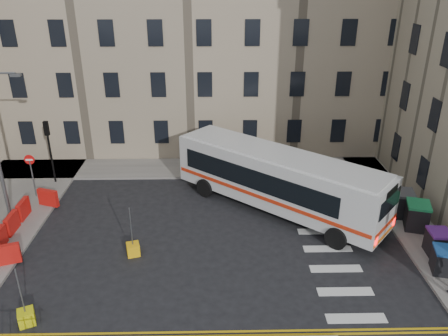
{
  "coord_description": "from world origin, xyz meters",
  "views": [
    {
      "loc": [
        -1.53,
        -19.28,
        12.57
      ],
      "look_at": [
        -1.11,
        2.07,
        3.0
      ],
      "focal_mm": 35.0,
      "sensor_mm": 36.0,
      "label": 1
    }
  ],
  "objects_px": {
    "bus": "(277,178)",
    "wheelie_bin_e": "(389,194)",
    "wheelie_bin_a": "(443,260)",
    "wheelie_bin_c": "(417,216)",
    "wheelie_bin_b": "(438,242)",
    "wheelie_bin_d": "(402,203)",
    "bollard_chevron": "(26,317)",
    "bollard_yellow": "(133,249)"
  },
  "relations": [
    {
      "from": "bus",
      "to": "wheelie_bin_e",
      "type": "xyz_separation_m",
      "value": [
        6.63,
        0.3,
        -1.22
      ]
    },
    {
      "from": "bus",
      "to": "wheelie_bin_a",
      "type": "relative_size",
      "value": 9.03
    },
    {
      "from": "wheelie_bin_c",
      "to": "wheelie_bin_e",
      "type": "relative_size",
      "value": 1.21
    },
    {
      "from": "wheelie_bin_b",
      "to": "wheelie_bin_d",
      "type": "height_order",
      "value": "wheelie_bin_d"
    },
    {
      "from": "bus",
      "to": "wheelie_bin_e",
      "type": "distance_m",
      "value": 6.75
    },
    {
      "from": "wheelie_bin_b",
      "to": "wheelie_bin_e",
      "type": "height_order",
      "value": "wheelie_bin_b"
    },
    {
      "from": "wheelie_bin_e",
      "to": "bollard_chevron",
      "type": "relative_size",
      "value": 2.2
    },
    {
      "from": "bus",
      "to": "wheelie_bin_a",
      "type": "height_order",
      "value": "bus"
    },
    {
      "from": "wheelie_bin_c",
      "to": "wheelie_bin_d",
      "type": "xyz_separation_m",
      "value": [
        -0.26,
        1.35,
        -0.0
      ]
    },
    {
      "from": "bus",
      "to": "wheelie_bin_b",
      "type": "distance_m",
      "value": 8.67
    },
    {
      "from": "bus",
      "to": "wheelie_bin_e",
      "type": "relative_size",
      "value": 8.68
    },
    {
      "from": "wheelie_bin_b",
      "to": "bollard_chevron",
      "type": "xyz_separation_m",
      "value": [
        -18.04,
        -4.1,
        -0.47
      ]
    },
    {
      "from": "wheelie_bin_b",
      "to": "wheelie_bin_c",
      "type": "distance_m",
      "value": 2.35
    },
    {
      "from": "wheelie_bin_a",
      "to": "wheelie_bin_e",
      "type": "distance_m",
      "value": 6.43
    },
    {
      "from": "wheelie_bin_a",
      "to": "wheelie_bin_c",
      "type": "distance_m",
      "value": 3.74
    },
    {
      "from": "wheelie_bin_d",
      "to": "bollard_chevron",
      "type": "relative_size",
      "value": 2.49
    },
    {
      "from": "wheelie_bin_b",
      "to": "wheelie_bin_d",
      "type": "relative_size",
      "value": 0.83
    },
    {
      "from": "wheelie_bin_a",
      "to": "wheelie_bin_b",
      "type": "xyz_separation_m",
      "value": [
        0.38,
        1.37,
        0.03
      ]
    },
    {
      "from": "wheelie_bin_a",
      "to": "wheelie_bin_e",
      "type": "relative_size",
      "value": 0.96
    },
    {
      "from": "bus",
      "to": "bollard_yellow",
      "type": "bearing_deg",
      "value": 160.76
    },
    {
      "from": "wheelie_bin_a",
      "to": "bollard_yellow",
      "type": "height_order",
      "value": "wheelie_bin_a"
    },
    {
      "from": "wheelie_bin_c",
      "to": "bus",
      "type": "bearing_deg",
      "value": 178.08
    },
    {
      "from": "bollard_yellow",
      "to": "wheelie_bin_d",
      "type": "bearing_deg",
      "value": 12.93
    },
    {
      "from": "bus",
      "to": "wheelie_bin_a",
      "type": "distance_m",
      "value": 9.21
    },
    {
      "from": "bus",
      "to": "wheelie_bin_d",
      "type": "relative_size",
      "value": 7.64
    },
    {
      "from": "wheelie_bin_a",
      "to": "bollard_yellow",
      "type": "bearing_deg",
      "value": -173.08
    },
    {
      "from": "wheelie_bin_a",
      "to": "bollard_yellow",
      "type": "relative_size",
      "value": 2.11
    },
    {
      "from": "wheelie_bin_d",
      "to": "bollard_yellow",
      "type": "bearing_deg",
      "value": -156.95
    },
    {
      "from": "wheelie_bin_e",
      "to": "bollard_yellow",
      "type": "distance_m",
      "value": 14.9
    },
    {
      "from": "wheelie_bin_d",
      "to": "wheelie_bin_a",
      "type": "bearing_deg",
      "value": -80.91
    },
    {
      "from": "bus",
      "to": "wheelie_bin_b",
      "type": "xyz_separation_m",
      "value": [
        7.14,
        -4.76,
        -1.21
      ]
    },
    {
      "from": "bus",
      "to": "bollard_chevron",
      "type": "relative_size",
      "value": 19.05
    },
    {
      "from": "bollard_chevron",
      "to": "wheelie_bin_b",
      "type": "bearing_deg",
      "value": 12.82
    },
    {
      "from": "bus",
      "to": "bollard_chevron",
      "type": "distance_m",
      "value": 14.15
    },
    {
      "from": "wheelie_bin_d",
      "to": "wheelie_bin_e",
      "type": "xyz_separation_m",
      "value": [
        -0.22,
        1.36,
        -0.12
      ]
    },
    {
      "from": "wheelie_bin_b",
      "to": "wheelie_bin_e",
      "type": "bearing_deg",
      "value": 99.55
    },
    {
      "from": "bus",
      "to": "wheelie_bin_e",
      "type": "bearing_deg",
      "value": -46.74
    },
    {
      "from": "wheelie_bin_d",
      "to": "bollard_yellow",
      "type": "height_order",
      "value": "wheelie_bin_d"
    },
    {
      "from": "wheelie_bin_e",
      "to": "wheelie_bin_c",
      "type": "bearing_deg",
      "value": -64.41
    },
    {
      "from": "bollard_yellow",
      "to": "bus",
      "type": "bearing_deg",
      "value": 30.11
    },
    {
      "from": "bollard_chevron",
      "to": "wheelie_bin_d",
      "type": "bearing_deg",
      "value": 23.74
    },
    {
      "from": "wheelie_bin_a",
      "to": "wheelie_bin_d",
      "type": "relative_size",
      "value": 0.85
    }
  ]
}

